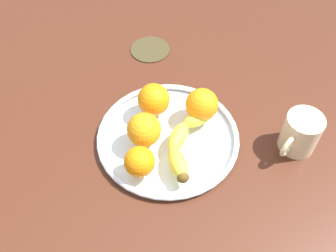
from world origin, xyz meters
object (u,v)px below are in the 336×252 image
object	(u,v)px
fruit_bowl	(168,137)
orange_back_left	(154,100)
ambient_coaster	(150,49)
orange_front_right	(202,105)
orange_front_left	(144,130)
ambient_mug	(300,133)
orange_back_right	(139,162)
banana	(186,140)

from	to	relation	value
fruit_bowl	orange_back_left	world-z (taller)	orange_back_left
ambient_coaster	orange_front_right	bearing A→B (deg)	69.83
orange_front_right	orange_back_left	xyz separation A→B (cm)	(6.10, -8.71, -0.03)
fruit_bowl	orange_front_left	world-z (taller)	orange_front_left
orange_back_left	ambient_mug	distance (cm)	31.90
orange_front_right	orange_back_left	world-z (taller)	same
ambient_coaster	orange_back_right	bearing A→B (deg)	42.13
ambient_coaster	orange_back_left	bearing A→B (deg)	47.38
fruit_bowl	ambient_coaster	distance (cm)	30.15
orange_front_left	orange_back_right	xyz separation A→B (cm)	(5.91, 4.69, -0.50)
orange_front_left	ambient_mug	size ratio (longest dim) A/B	0.63
ambient_mug	fruit_bowl	bearing A→B (deg)	-50.22
fruit_bowl	orange_back_right	size ratio (longest dim) A/B	5.00
orange_front_left	ambient_mug	world-z (taller)	same
orange_front_right	orange_back_right	size ratio (longest dim) A/B	1.17
orange_front_left	orange_front_right	size ratio (longest dim) A/B	1.00
orange_back_left	ambient_mug	world-z (taller)	same
orange_front_right	ambient_mug	xyz separation A→B (cm)	(-8.65, 19.56, -0.94)
fruit_bowl	banana	world-z (taller)	banana
fruit_bowl	ambient_coaster	bearing A→B (deg)	-127.55
banana	orange_back_right	bearing A→B (deg)	-34.00
orange_back_right	fruit_bowl	bearing A→B (deg)	-168.65
fruit_bowl	banana	distance (cm)	5.27
banana	ambient_mug	distance (cm)	23.86
fruit_bowl	orange_back_right	xyz separation A→B (cm)	(10.35, 2.08, 3.98)
orange_front_left	ambient_coaster	distance (cm)	31.61
orange_back_left	orange_back_right	size ratio (longest dim) A/B	1.16
orange_front_right	ambient_coaster	size ratio (longest dim) A/B	0.69
orange_front_right	fruit_bowl	bearing A→B (deg)	-10.26
fruit_bowl	orange_front_left	size ratio (longest dim) A/B	4.31
fruit_bowl	orange_back_right	world-z (taller)	orange_back_right
banana	ambient_coaster	distance (cm)	33.69
orange_front_left	ambient_mug	distance (cm)	32.48
ambient_coaster	fruit_bowl	bearing A→B (deg)	52.45
ambient_mug	ambient_coaster	world-z (taller)	ambient_mug
orange_front_right	orange_back_left	bearing A→B (deg)	-54.98
fruit_bowl	orange_front_right	world-z (taller)	orange_front_right
banana	orange_back_right	distance (cm)	11.29
banana	ambient_coaster	size ratio (longest dim) A/B	1.85
orange_front_right	orange_back_left	distance (cm)	10.63
banana	ambient_coaster	bearing A→B (deg)	-143.41
banana	ambient_mug	xyz separation A→B (cm)	(-17.05, 16.66, 0.93)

